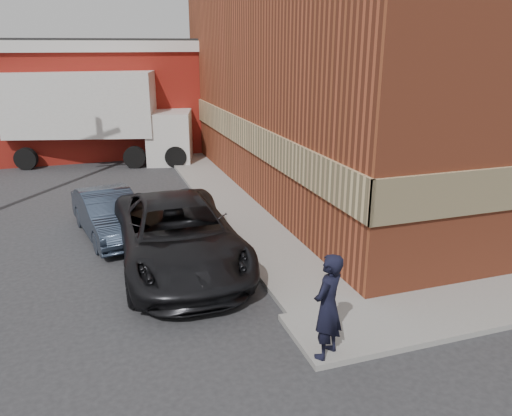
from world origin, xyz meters
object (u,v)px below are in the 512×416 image
object	(u,v)px
suv_a	(178,235)
warehouse	(40,96)
man	(328,306)
sedan	(109,214)
box_truck	(101,111)
brick_building	(413,62)

from	to	relation	value
suv_a	warehouse	bearing A→B (deg)	103.89
warehouse	man	bearing A→B (deg)	-74.94
warehouse	sedan	size ratio (longest dim) A/B	4.02
box_truck	brick_building	bearing A→B (deg)	-15.41
brick_building	warehouse	world-z (taller)	brick_building
sedan	suv_a	size ratio (longest dim) A/B	0.66
man	sedan	bearing A→B (deg)	-101.45
warehouse	suv_a	size ratio (longest dim) A/B	2.67
warehouse	box_truck	xyz separation A→B (m)	(2.79, -4.21, -0.40)
man	box_truck	bearing A→B (deg)	-115.22
suv_a	brick_building	bearing A→B (deg)	29.23
suv_a	box_truck	distance (m)	12.72
warehouse	box_truck	bearing A→B (deg)	-56.47
man	sedan	world-z (taller)	man
warehouse	man	size ratio (longest dim) A/B	8.47
warehouse	suv_a	xyz separation A→B (m)	(4.05, -16.77, -1.96)
suv_a	man	bearing A→B (deg)	-69.56
brick_building	box_truck	xyz separation A→B (m)	(-11.71, 6.79, -2.27)
sedan	suv_a	distance (m)	3.11
man	box_truck	size ratio (longest dim) A/B	0.22
warehouse	suv_a	world-z (taller)	warehouse
warehouse	box_truck	world-z (taller)	warehouse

